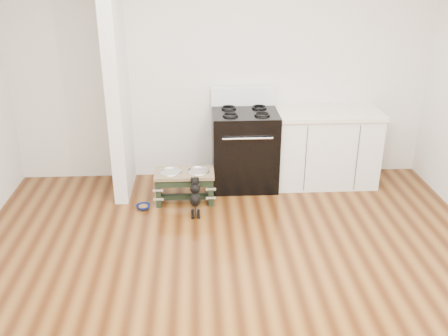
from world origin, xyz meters
TOP-DOWN VIEW (x-y plane):
  - ground at (0.00, 0.00)m, footprint 5.00×5.00m
  - room_shell at (0.00, 0.00)m, footprint 5.00×5.00m
  - partition_wall at (-1.18, 2.10)m, footprint 0.15×0.80m
  - oven_range at (0.25, 2.16)m, footprint 0.76×0.69m
  - cabinet_run at (1.23, 2.18)m, footprint 1.24×0.64m
  - dog_feeder at (-0.46, 1.74)m, footprint 0.66×0.35m
  - puppy at (-0.34, 1.43)m, footprint 0.12×0.34m
  - floor_bowl at (-0.92, 1.57)m, footprint 0.17×0.17m

SIDE VIEW (x-z plane):
  - ground at x=0.00m, z-range 0.00..0.00m
  - floor_bowl at x=-0.92m, z-range 0.00..0.05m
  - puppy at x=-0.34m, z-range 0.02..0.42m
  - dog_feeder at x=-0.46m, z-range 0.07..0.45m
  - cabinet_run at x=1.23m, z-range 0.00..0.91m
  - oven_range at x=0.25m, z-range -0.09..1.05m
  - partition_wall at x=-1.18m, z-range 0.00..2.70m
  - room_shell at x=0.00m, z-range -0.88..4.12m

